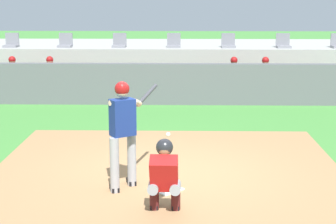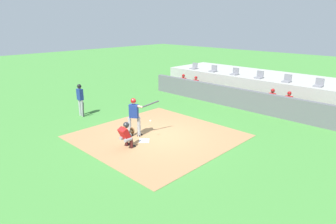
{
  "view_description": "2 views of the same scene",
  "coord_description": "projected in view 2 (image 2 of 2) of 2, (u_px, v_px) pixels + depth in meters",
  "views": [
    {
      "loc": [
        0.23,
        -9.34,
        3.15
      ],
      "look_at": [
        0.0,
        0.7,
        1.0
      ],
      "focal_mm": 58.6,
      "sensor_mm": 36.0,
      "label": 1
    },
    {
      "loc": [
        8.9,
        -8.46,
        5.02
      ],
      "look_at": [
        0.0,
        0.7,
        1.0
      ],
      "focal_mm": 30.95,
      "sensor_mm": 36.0,
      "label": 2
    }
  ],
  "objects": [
    {
      "name": "batter_at_plate",
      "position": [
        135.0,
        115.0,
        12.86
      ],
      "size": [
        0.76,
        1.33,
        1.8
      ],
      "color": "#99999E",
      "rests_on": "ground"
    },
    {
      "name": "catcher_crouched",
      "position": [
        127.0,
        134.0,
        11.84
      ],
      "size": [
        0.49,
        1.67,
        1.13
      ],
      "color": "gray",
      "rests_on": "ground"
    },
    {
      "name": "dugout_wall",
      "position": [
        235.0,
        98.0,
        17.48
      ],
      "size": [
        13.0,
        0.3,
        1.2
      ],
      "primitive_type": "cube",
      "color": "#59595E",
      "rests_on": "ground"
    },
    {
      "name": "stadium_seat_3",
      "position": [
        259.0,
        76.0,
        19.16
      ],
      "size": [
        0.46,
        0.46,
        0.48
      ],
      "color": "slate",
      "rests_on": "stands_platform"
    },
    {
      "name": "stands_platform",
      "position": [
        268.0,
        85.0,
        20.46
      ],
      "size": [
        15.0,
        4.4,
        1.4
      ],
      "primitive_type": "cube",
      "color": "#9E9E99",
      "rests_on": "ground"
    },
    {
      "name": "dirt_infield",
      "position": [
        157.0,
        136.0,
        13.21
      ],
      "size": [
        6.4,
        6.4,
        0.01
      ],
      "primitive_type": "cube",
      "color": "#9E754C",
      "rests_on": "ground"
    },
    {
      "name": "dugout_player_1",
      "position": [
        195.0,
        85.0,
        20.57
      ],
      "size": [
        0.49,
        0.7,
        1.3
      ],
      "color": "#939399",
      "rests_on": "ground"
    },
    {
      "name": "stadium_seat_0",
      "position": [
        194.0,
        67.0,
        22.87
      ],
      "size": [
        0.46,
        0.46,
        0.48
      ],
      "color": "slate",
      "rests_on": "stands_platform"
    },
    {
      "name": "stadium_seat_1",
      "position": [
        213.0,
        70.0,
        21.63
      ],
      "size": [
        0.46,
        0.46,
        0.48
      ],
      "color": "slate",
      "rests_on": "stands_platform"
    },
    {
      "name": "dugout_bench",
      "position": [
        243.0,
        101.0,
        18.27
      ],
      "size": [
        11.8,
        0.44,
        0.45
      ],
      "primitive_type": "cube",
      "color": "olive",
      "rests_on": "ground"
    },
    {
      "name": "dugout_player_2",
      "position": [
        271.0,
        100.0,
        16.78
      ],
      "size": [
        0.49,
        0.7,
        1.3
      ],
      "color": "#939399",
      "rests_on": "ground"
    },
    {
      "name": "dugout_player_3",
      "position": [
        287.0,
        103.0,
        16.14
      ],
      "size": [
        0.49,
        0.7,
        1.3
      ],
      "color": "#939399",
      "rests_on": "ground"
    },
    {
      "name": "stadium_seat_2",
      "position": [
        235.0,
        73.0,
        20.4
      ],
      "size": [
        0.46,
        0.46,
        0.48
      ],
      "color": "slate",
      "rests_on": "stands_platform"
    },
    {
      "name": "home_plate",
      "position": [
        144.0,
        141.0,
        12.65
      ],
      "size": [
        0.62,
        0.62,
        0.02
      ],
      "primitive_type": "cube",
      "rotation": [
        0.0,
        0.0,
        0.79
      ],
      "color": "white",
      "rests_on": "dirt_infield"
    },
    {
      "name": "ground_plane",
      "position": [
        157.0,
        136.0,
        13.21
      ],
      "size": [
        80.0,
        80.0,
        0.0
      ],
      "primitive_type": "plane",
      "color": "#428438"
    },
    {
      "name": "stadium_seat_4",
      "position": [
        287.0,
        80.0,
        17.93
      ],
      "size": [
        0.46,
        0.46,
        0.48
      ],
      "color": "slate",
      "rests_on": "stands_platform"
    },
    {
      "name": "dugout_player_0",
      "position": [
        182.0,
        83.0,
        21.35
      ],
      "size": [
        0.49,
        0.7,
        1.3
      ],
      "color": "#939399",
      "rests_on": "ground"
    },
    {
      "name": "stadium_seat_5",
      "position": [
        319.0,
        84.0,
        16.69
      ],
      "size": [
        0.46,
        0.46,
        0.48
      ],
      "color": "slate",
      "rests_on": "stands_platform"
    },
    {
      "name": "on_deck_batter",
      "position": [
        80.0,
        98.0,
        15.75
      ],
      "size": [
        0.58,
        0.23,
        1.79
      ],
      "color": "#99999E",
      "rests_on": "ground"
    }
  ]
}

